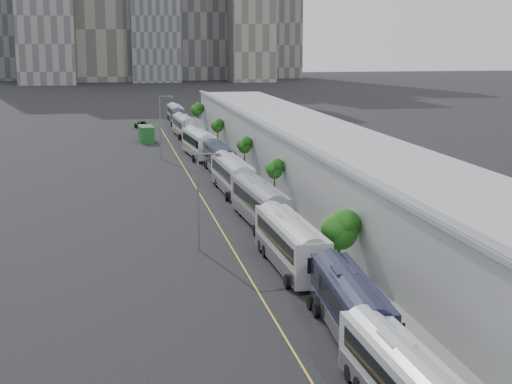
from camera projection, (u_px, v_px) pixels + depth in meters
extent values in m
cube|color=gray|center=(306.00, 204.00, 83.44)|extent=(10.00, 170.00, 0.12)
cube|color=gold|center=(208.00, 208.00, 81.57)|extent=(0.12, 160.00, 0.02)
cube|color=gray|center=(343.00, 172.00, 83.51)|extent=(12.00, 160.00, 6.80)
cube|color=gray|center=(343.00, 149.00, 83.05)|extent=(12.45, 160.40, 2.57)
cube|color=gray|center=(289.00, 139.00, 81.77)|extent=(0.30, 160.00, 0.40)
cube|color=black|center=(408.00, 376.00, 35.19)|extent=(2.73, 10.80, 1.01)
cube|color=#AEB3B9|center=(396.00, 340.00, 36.53)|extent=(1.27, 2.09, 0.28)
cube|color=black|center=(350.00, 305.00, 46.31)|extent=(3.27, 12.40, 2.97)
cube|color=black|center=(351.00, 297.00, 46.03)|extent=(3.23, 10.93, 1.01)
cube|color=silver|center=(349.00, 320.00, 46.49)|extent=(3.29, 12.15, 0.95)
cube|color=black|center=(344.00, 271.00, 47.37)|extent=(1.36, 2.15, 0.28)
cube|color=#B7B6B9|center=(290.00, 243.00, 59.70)|extent=(3.00, 13.44, 3.24)
cube|color=black|center=(291.00, 236.00, 59.39)|extent=(3.02, 11.84, 1.10)
cube|color=silver|center=(290.00, 256.00, 59.90)|extent=(3.03, 13.17, 1.04)
cube|color=#B7B6B9|center=(286.00, 216.00, 60.85)|extent=(1.39, 2.30, 0.31)
cube|color=gray|center=(260.00, 203.00, 74.52)|extent=(3.33, 13.36, 3.21)
cube|color=black|center=(260.00, 197.00, 74.22)|extent=(3.31, 11.77, 1.09)
cube|color=silver|center=(260.00, 213.00, 74.72)|extent=(3.36, 13.10, 1.03)
cube|color=gray|center=(257.00, 182.00, 75.66)|extent=(1.44, 2.31, 0.31)
cube|color=#B3B6BE|center=(232.00, 175.00, 89.78)|extent=(3.14, 13.58, 3.27)
cube|color=black|center=(232.00, 170.00, 89.46)|extent=(3.15, 11.97, 1.11)
cube|color=silver|center=(232.00, 184.00, 89.98)|extent=(3.17, 13.32, 1.05)
cube|color=#B3B6BE|center=(230.00, 158.00, 90.94)|extent=(1.42, 2.33, 0.31)
cube|color=black|center=(219.00, 158.00, 103.24)|extent=(2.75, 12.80, 3.09)
cube|color=black|center=(219.00, 154.00, 102.94)|extent=(2.79, 11.27, 1.05)
cube|color=silver|center=(219.00, 166.00, 103.42)|extent=(2.79, 12.54, 0.99)
cube|color=black|center=(217.00, 144.00, 104.33)|extent=(1.31, 2.18, 0.29)
cube|color=silver|center=(199.00, 143.00, 117.02)|extent=(3.79, 13.94, 3.34)
cube|color=black|center=(199.00, 140.00, 116.70)|extent=(3.73, 12.30, 1.13)
cube|color=silver|center=(199.00, 150.00, 117.23)|extent=(3.81, 13.67, 1.07)
cube|color=silver|center=(197.00, 130.00, 118.21)|extent=(1.55, 2.43, 0.32)
cube|color=slate|center=(194.00, 134.00, 128.96)|extent=(4.23, 14.17, 3.38)
cube|color=black|center=(194.00, 130.00, 128.64)|extent=(4.11, 12.51, 1.15)
cube|color=silver|center=(194.00, 140.00, 129.17)|extent=(4.24, 13.90, 1.08)
cube|color=slate|center=(192.00, 121.00, 130.16)|extent=(1.63, 2.49, 0.32)
cube|color=#B9BBC4|center=(184.00, 126.00, 141.98)|extent=(3.21, 13.15, 3.16)
cube|color=black|center=(184.00, 123.00, 141.67)|extent=(3.20, 11.59, 1.07)
cube|color=silver|center=(184.00, 131.00, 142.17)|extent=(3.24, 12.90, 1.01)
cube|color=#B9BBC4|center=(183.00, 116.00, 143.10)|extent=(1.41, 2.27, 0.30)
cube|color=#171934|center=(179.00, 119.00, 155.02)|extent=(2.49, 12.14, 2.94)
cube|color=black|center=(179.00, 117.00, 154.74)|extent=(2.54, 10.69, 1.00)
cube|color=silver|center=(179.00, 124.00, 155.20)|extent=(2.53, 11.90, 0.94)
cube|color=#171934|center=(178.00, 111.00, 156.07)|extent=(1.22, 2.06, 0.28)
cube|color=#BCBCBE|center=(175.00, 113.00, 168.76)|extent=(2.68, 12.31, 2.97)
cube|color=black|center=(175.00, 110.00, 168.48)|extent=(2.71, 10.84, 1.01)
cube|color=silver|center=(175.00, 117.00, 168.95)|extent=(2.71, 12.07, 0.95)
cube|color=#BCBCBE|center=(175.00, 105.00, 169.82)|extent=(1.26, 2.10, 0.28)
cylinder|color=black|center=(339.00, 250.00, 58.87)|extent=(0.18, 0.18, 3.37)
sphere|color=#125213|center=(340.00, 226.00, 58.52)|extent=(2.77, 2.77, 2.77)
cylinder|color=black|center=(275.00, 185.00, 84.37)|extent=(0.18, 0.18, 3.67)
sphere|color=#125213|center=(275.00, 169.00, 84.03)|extent=(1.68, 1.68, 1.68)
cylinder|color=black|center=(244.00, 159.00, 103.00)|extent=(0.18, 0.18, 3.72)
sphere|color=#125213|center=(244.00, 145.00, 102.65)|extent=(1.70, 1.70, 1.70)
cylinder|color=black|center=(217.00, 136.00, 128.38)|extent=(0.18, 0.18, 3.46)
sphere|color=#125213|center=(217.00, 126.00, 128.05)|extent=(1.74, 1.74, 1.74)
cylinder|color=black|center=(197.00, 119.00, 155.03)|extent=(0.18, 0.18, 3.80)
sphere|color=#125213|center=(197.00, 109.00, 154.67)|extent=(2.25, 2.25, 2.25)
cylinder|color=#59595E|center=(198.00, 202.00, 64.45)|extent=(0.18, 0.18, 8.17)
cylinder|color=#59595E|center=(209.00, 154.00, 63.85)|extent=(1.80, 0.14, 0.14)
cube|color=#59595E|center=(218.00, 156.00, 64.02)|extent=(0.50, 0.22, 0.18)
cylinder|color=#59595E|center=(160.00, 127.00, 114.74)|extent=(0.18, 0.18, 9.27)
cylinder|color=#59595E|center=(166.00, 96.00, 114.03)|extent=(1.80, 0.14, 0.14)
cube|color=#59595E|center=(171.00, 97.00, 114.20)|extent=(0.50, 0.22, 0.18)
cube|color=#16491C|center=(146.00, 134.00, 134.57)|extent=(2.61, 5.83, 2.74)
imported|color=black|center=(143.00, 125.00, 154.68)|extent=(3.42, 5.50, 1.42)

